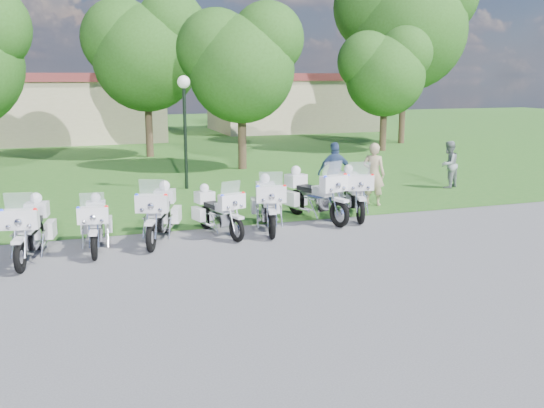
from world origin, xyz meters
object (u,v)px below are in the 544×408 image
object	(u,v)px
motorcycle_3	(218,210)
motorcycle_6	(353,192)
motorcycle_0	(30,228)
motorcycle_4	(268,203)
motorcycle_1	(95,223)
motorcycle_5	(314,194)
motorcycle_2	(159,213)
bystander_a	(373,174)
lamp_post	(184,104)
bystander_c	(335,173)
bystander_b	(449,165)

from	to	relation	value
motorcycle_3	motorcycle_6	distance (m)	4.26
motorcycle_0	motorcycle_3	distance (m)	4.45
motorcycle_4	motorcycle_6	xyz separation A→B (m)	(2.81, 0.71, 0.01)
motorcycle_1	motorcycle_5	world-z (taller)	motorcycle_5
motorcycle_2	bystander_a	xyz separation A→B (m)	(6.87, 2.01, 0.28)
motorcycle_1	motorcycle_4	size ratio (longest dim) A/B	0.90
motorcycle_1	bystander_a	distance (m)	8.71
motorcycle_0	bystander_a	bearing A→B (deg)	-155.14
motorcycle_0	motorcycle_1	distance (m)	1.42
lamp_post	motorcycle_3	bearing A→B (deg)	-93.69
motorcycle_0	motorcycle_2	size ratio (longest dim) A/B	1.03
motorcycle_0	motorcycle_3	size ratio (longest dim) A/B	1.13
motorcycle_3	motorcycle_4	size ratio (longest dim) A/B	0.88
lamp_post	bystander_c	distance (m)	5.92
motorcycle_0	lamp_post	world-z (taller)	lamp_post
motorcycle_1	motorcycle_4	bearing A→B (deg)	-167.88
bystander_a	motorcycle_1	bearing A→B (deg)	57.63
motorcycle_0	motorcycle_1	world-z (taller)	motorcycle_0
motorcycle_1	bystander_a	size ratio (longest dim) A/B	1.13
motorcycle_0	motorcycle_1	bearing A→B (deg)	-156.89
motorcycle_5	motorcycle_4	bearing A→B (deg)	3.92
motorcycle_2	motorcycle_4	bearing A→B (deg)	-156.21
motorcycle_0	bystander_a	xyz separation A→B (m)	(9.78, 2.65, 0.29)
bystander_c	motorcycle_3	bearing A→B (deg)	35.50
motorcycle_3	motorcycle_1	bearing A→B (deg)	-8.18
motorcycle_3	bystander_c	size ratio (longest dim) A/B	1.11
motorcycle_4	lamp_post	xyz separation A→B (m)	(-0.95, 6.38, 2.32)
motorcycle_6	motorcycle_4	bearing A→B (deg)	28.70
motorcycle_0	motorcycle_5	bearing A→B (deg)	-159.07
motorcycle_3	motorcycle_6	bearing A→B (deg)	174.56
motorcycle_2	motorcycle_3	bearing A→B (deg)	-155.80
bystander_b	lamp_post	bearing A→B (deg)	-45.03
motorcycle_3	motorcycle_4	bearing A→B (deg)	167.56
motorcycle_5	bystander_c	size ratio (longest dim) A/B	1.31
motorcycle_2	bystander_b	world-z (taller)	bystander_b
motorcycle_5	bystander_b	distance (m)	7.09
motorcycle_0	motorcycle_6	xyz separation A→B (m)	(8.57, 1.56, 0.02)
motorcycle_5	bystander_a	xyz separation A→B (m)	(2.49, 1.20, 0.24)
motorcycle_4	bystander_b	bearing A→B (deg)	-143.30
motorcycle_6	bystander_a	xyz separation A→B (m)	(1.21, 1.08, 0.27)
motorcycle_5	bystander_a	world-z (taller)	bystander_a
motorcycle_4	motorcycle_6	world-z (taller)	motorcycle_6
motorcycle_0	motorcycle_6	bearing A→B (deg)	-159.94
motorcycle_4	bystander_a	world-z (taller)	bystander_a
lamp_post	bystander_b	world-z (taller)	lamp_post
motorcycle_2	motorcycle_6	world-z (taller)	motorcycle_6
lamp_post	bystander_c	bearing A→B (deg)	-43.80
motorcycle_1	motorcycle_6	bearing A→B (deg)	-164.96
motorcycle_5	lamp_post	world-z (taller)	lamp_post
motorcycle_5	motorcycle_3	bearing A→B (deg)	-3.93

